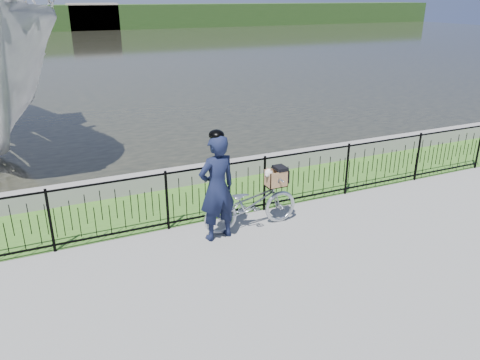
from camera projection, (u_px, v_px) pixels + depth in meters
name	position (u px, v px, depth m)	size (l,w,h in m)	color
ground	(255.00, 258.00, 7.76)	(120.00, 120.00, 0.00)	gray
grass_strip	(201.00, 200.00, 9.96)	(60.00, 2.00, 0.01)	#3C6E22
water	(64.00, 53.00, 35.69)	(120.00, 120.00, 0.00)	#27271D
quay_wall	(186.00, 176.00, 10.74)	(60.00, 0.30, 0.40)	gray
fence	(218.00, 192.00, 8.91)	(14.00, 0.06, 1.15)	black
far_treeline	(42.00, 18.00, 57.99)	(120.00, 6.00, 3.00)	#254319
far_building_right	(93.00, 17.00, 59.00)	(6.00, 3.00, 3.20)	#A79A86
bicycle_rig	(251.00, 203.00, 8.62)	(1.85, 0.65, 1.14)	#B4B9C1
cyclist	(217.00, 187.00, 8.07)	(0.76, 0.56, 1.99)	#121833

